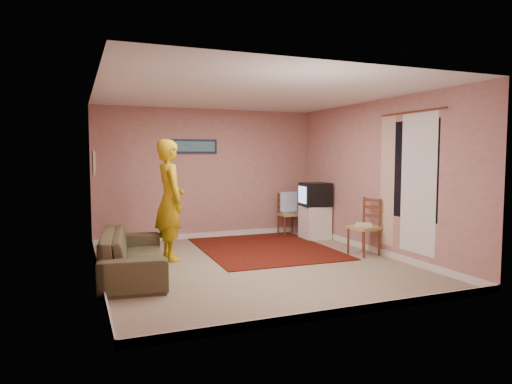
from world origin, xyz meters
name	(u,v)px	position (x,y,z in m)	size (l,w,h in m)	color
ground	(253,264)	(0.00, 0.00, 0.00)	(5.00, 5.00, 0.00)	gray
wall_back	(208,174)	(0.00, 2.50, 1.30)	(4.50, 0.02, 2.60)	tan
wall_front	(343,192)	(0.00, -2.50, 1.30)	(4.50, 0.02, 2.60)	tan
wall_left	(97,183)	(-2.25, 0.00, 1.30)	(0.02, 5.00, 2.60)	tan
wall_right	(376,177)	(2.25, 0.00, 1.30)	(0.02, 5.00, 2.60)	tan
ceiling	(253,93)	(0.00, 0.00, 2.60)	(4.50, 5.00, 0.02)	white
baseboard_back	(209,235)	(0.00, 2.49, 0.05)	(4.50, 0.02, 0.10)	silver
baseboard_front	(341,312)	(0.00, -2.49, 0.05)	(4.50, 0.02, 0.10)	silver
baseboard_left	(100,275)	(-2.24, 0.00, 0.05)	(0.02, 5.00, 0.10)	silver
baseboard_right	(374,250)	(2.24, 0.00, 0.05)	(0.02, 5.00, 0.10)	silver
window	(412,170)	(2.24, -0.90, 1.45)	(0.01, 1.10, 1.50)	black
curtain_sheer	(418,184)	(2.23, -1.05, 1.25)	(0.01, 0.75, 2.10)	white
curtain_floral	(387,181)	(2.21, -0.35, 1.25)	(0.01, 0.35, 2.10)	beige
curtain_rod	(411,112)	(2.20, -0.90, 2.32)	(0.02, 0.02, 1.40)	brown
picture_back	(194,146)	(-0.30, 2.47, 1.85)	(0.95, 0.04, 0.28)	#161C3D
picture_left	(94,163)	(-2.22, 1.60, 1.55)	(0.04, 0.38, 0.42)	tan
area_rug	(265,248)	(0.62, 1.00, 0.01)	(2.21, 2.77, 0.01)	black
tv_cabinet	(315,222)	(1.95, 1.56, 0.33)	(0.52, 0.47, 0.66)	white
crt_tv	(315,194)	(1.94, 1.56, 0.89)	(0.60, 0.54, 0.47)	black
chair_a	(289,209)	(1.68, 2.20, 0.53)	(0.39, 0.38, 0.47)	tan
dvd_player	(289,212)	(1.68, 2.20, 0.47)	(0.34, 0.24, 0.06)	#B3B3B8
blue_throw	(289,201)	(1.68, 2.20, 0.70)	(0.39, 0.05, 0.41)	#90BCEC
chair_b	(364,220)	(1.96, -0.09, 0.58)	(0.48, 0.50, 0.52)	tan
game_console	(364,225)	(1.96, -0.09, 0.51)	(0.24, 0.17, 0.05)	silver
sofa	(133,254)	(-1.80, -0.02, 0.31)	(2.12, 0.83, 0.62)	#4C452E
person	(170,200)	(-1.11, 0.79, 0.96)	(0.70, 0.46, 1.92)	gold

